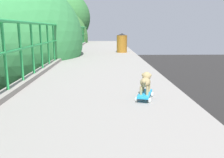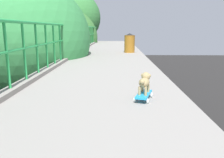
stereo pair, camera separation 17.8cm
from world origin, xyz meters
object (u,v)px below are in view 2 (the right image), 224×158
city_bus (45,71)px  small_dog (145,81)px  toy_skateboard (144,95)px  litter_bin (130,43)px

city_bus → small_dog: size_ratio=33.11×
toy_skateboard → litter_bin: 6.48m
toy_skateboard → small_dog: size_ratio=1.40×
toy_skateboard → city_bus: bearing=111.2°
toy_skateboard → litter_bin: size_ratio=0.61×
city_bus → toy_skateboard: (9.40, -24.29, 4.22)m
city_bus → litter_bin: litter_bin is taller
toy_skateboard → small_dog: (0.01, 0.02, 0.19)m
toy_skateboard → small_dog: small_dog is taller
city_bus → toy_skateboard: toy_skateboard is taller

